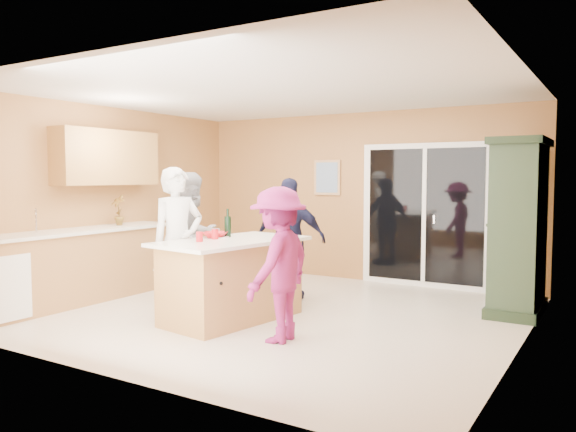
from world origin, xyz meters
The scene contains 22 objects.
floor centered at (0.00, 0.00, 0.00)m, with size 5.50×5.50×0.00m, color beige.
ceiling centered at (0.00, 0.00, 2.60)m, with size 5.50×5.00×0.10m, color silver.
wall_back centered at (0.00, 2.50, 1.30)m, with size 5.50×0.10×2.60m, color tan.
wall_front centered at (0.00, -2.50, 1.30)m, with size 5.50×0.10×2.60m, color tan.
wall_left centered at (-2.75, 0.00, 1.30)m, with size 0.10×5.00×2.60m, color tan.
wall_right centered at (2.75, 0.00, 1.30)m, with size 0.10×5.00×2.60m, color tan.
left_cabinet_run centered at (-2.45, -1.05, 0.46)m, with size 0.65×3.05×1.24m.
upper_cabinets centered at (-2.58, -0.20, 1.88)m, with size 0.35×1.60×0.75m, color #A87541.
sliding_door centered at (1.05, 2.46, 1.05)m, with size 1.90×0.07×2.10m.
framed_picture centered at (-0.55, 2.48, 1.60)m, with size 0.46×0.04×0.56m.
kitchen_island centered at (-0.21, -0.53, 0.43)m, with size 1.19×1.85×0.91m.
green_hutch centered at (2.49, 1.47, 1.00)m, with size 0.59×1.12×2.05m.
woman_white centered at (-0.86, -0.69, 0.86)m, with size 0.63×0.41×1.72m, color silver.
woman_grey centered at (-1.20, -0.03, 0.83)m, with size 0.81×0.63×1.67m, color #97979A.
woman_navy centered at (-0.19, 0.71, 0.80)m, with size 0.94×0.39×1.60m, color #181A35.
woman_magenta centered at (0.67, -0.94, 0.76)m, with size 0.98×0.56×1.52m, color #8F1F6E.
serving_bowl centered at (-0.49, -0.46, 0.94)m, with size 0.28×0.28×0.07m, color red.
tulip_vase centered at (-2.45, -0.13, 1.15)m, with size 0.22×0.15×0.42m, color #A12D10.
tumbler_near centered at (-0.40, -0.59, 0.97)m, with size 0.08×0.08×0.11m, color red.
tumbler_far centered at (-0.38, -0.87, 0.96)m, with size 0.07×0.07×0.11m, color red.
wine_bottle centered at (-0.42, -0.32, 1.04)m, with size 0.08×0.08×0.33m.
white_plate centered at (-0.43, -0.45, 0.92)m, with size 0.20×0.20×0.01m, color white.
Camera 1 is at (3.55, -5.54, 1.61)m, focal length 35.00 mm.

